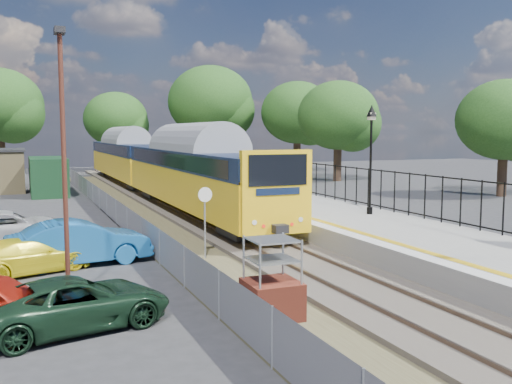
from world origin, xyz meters
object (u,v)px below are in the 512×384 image
brick_plinth (272,281)px  car_white (7,228)px  speed_sign (205,211)px  car_yellow (28,256)px  car_blue (80,243)px  victorian_lamp_north (371,134)px  carpark_lamp (64,150)px  car_green (76,303)px  train (152,162)px

brick_plinth → car_white: brick_plinth is taller
speed_sign → car_yellow: 5.77m
speed_sign → car_blue: size_ratio=0.55×
victorian_lamp_north → carpark_lamp: (-12.64, -5.50, -0.38)m
car_yellow → car_white: car_white is taller
victorian_lamp_north → brick_plinth: victorian_lamp_north is taller
car_blue → car_yellow: (-1.62, -0.58, -0.19)m
car_green → car_blue: size_ratio=0.92×
carpark_lamp → car_white: bearing=99.6°
victorian_lamp_north → carpark_lamp: carpark_lamp is taller
brick_plinth → car_green: 4.43m
victorian_lamp_north → car_green: size_ratio=1.10×
carpark_lamp → car_blue: (0.73, 4.53, -3.18)m
car_green → car_blue: (0.71, 6.36, 0.16)m
brick_plinth → carpark_lamp: bearing=145.3°
victorian_lamp_north → train: 19.17m
train → carpark_lamp: bearing=-107.1°
train → car_yellow: bearing=-112.5°
speed_sign → carpark_lamp: size_ratio=0.37×
car_green → car_white: size_ratio=0.87×
victorian_lamp_north → car_blue: (-11.91, -0.97, -3.55)m
car_green → car_white: car_white is taller
train → car_blue: 20.46m
victorian_lamp_north → car_white: (-14.18, 3.60, -3.63)m
brick_plinth → car_blue: (-3.55, 7.49, -0.19)m
carpark_lamp → car_yellow: 5.26m
carpark_lamp → victorian_lamp_north: bearing=23.5°
brick_plinth → victorian_lamp_north: bearing=45.4°
speed_sign → car_white: 8.39m
train → car_white: 17.27m
speed_sign → car_yellow: speed_sign is taller
car_yellow → carpark_lamp: bearing=171.7°
victorian_lamp_north → speed_sign: size_ratio=1.83×
train → brick_plinth: bearing=-96.5°
carpark_lamp → car_white: (-1.54, 9.10, -3.25)m
train → car_yellow: size_ratio=10.66×
brick_plinth → car_white: (-5.82, 12.06, -0.26)m
car_blue → car_white: 5.10m
car_white → carpark_lamp: bearing=-176.8°
speed_sign → car_green: size_ratio=0.60×
speed_sign → car_white: speed_sign is taller
speed_sign → car_blue: (-4.03, 0.88, -0.93)m
speed_sign → carpark_lamp: 6.40m
car_green → car_blue: 6.40m
car_yellow → brick_plinth: bearing=-164.2°
brick_plinth → carpark_lamp: (-4.28, 2.96, 2.99)m
car_blue → car_yellow: car_blue is taller
victorian_lamp_north → speed_sign: victorian_lamp_north is taller
car_yellow → car_white: size_ratio=0.79×
car_green → car_yellow: bearing=-3.4°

